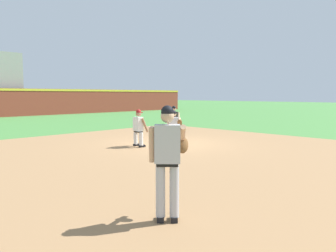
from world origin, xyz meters
name	(u,v)px	position (x,y,z in m)	size (l,w,h in m)	color
ground_plane	(169,143)	(0.00, 0.00, 0.00)	(160.00, 160.00, 0.00)	#47843D
infield_dirt_patch	(168,165)	(-3.03, -2.96, 0.00)	(18.00, 18.00, 0.01)	#9E754C
first_base_bag	(169,142)	(0.00, 0.00, 0.04)	(0.38, 0.38, 0.09)	white
baseball	(167,152)	(-1.74, -1.63, 0.04)	(0.07, 0.07, 0.07)	white
pitcher	(168,156)	(-6.03, -5.91, 1.06)	(0.85, 0.56, 1.86)	black
first_baseman	(174,124)	(0.62, 0.26, 0.73)	(0.75, 1.08, 1.34)	black
baserunner	(139,127)	(-1.47, 0.19, 0.79)	(0.49, 0.63, 1.46)	black
umpire	(174,119)	(2.37, 1.95, 0.79)	(0.67, 0.67, 1.46)	black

